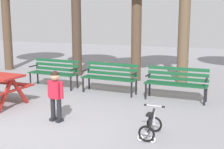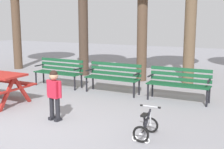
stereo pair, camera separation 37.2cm
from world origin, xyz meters
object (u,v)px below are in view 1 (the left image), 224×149
Objects in this scene: park_bench_right at (176,81)px; child_standing at (55,92)px; park_bench_left at (110,75)px; park_bench_far_left at (55,71)px; kids_bicycle at (151,126)px.

child_standing reaches higher than park_bench_right.
park_bench_right is (1.90, -0.05, 0.00)m from park_bench_left.
child_standing reaches higher than park_bench_left.
park_bench_right is at bearing -1.56° from park_bench_far_left.
park_bench_far_left and park_bench_right have the same top height.
park_bench_far_left is at bearing 123.52° from child_standing.
park_bench_far_left is 3.80m from park_bench_right.
park_bench_far_left is 3.32m from child_standing.
park_bench_right is at bearing 91.52° from kids_bicycle.
park_bench_right is 1.50× the size of child_standing.
park_bench_far_left is at bearing 178.44° from park_bench_right.
park_bench_right is 2.86× the size of kids_bicycle.
child_standing is at bearing -91.46° from park_bench_left.
park_bench_left is 2.88× the size of kids_bicycle.
park_bench_far_left is at bearing 178.54° from park_bench_left.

